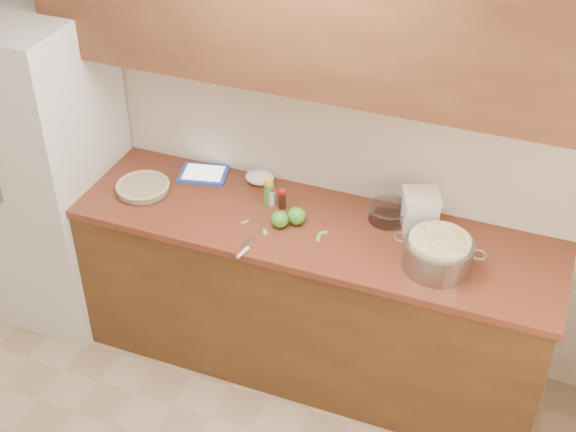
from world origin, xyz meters
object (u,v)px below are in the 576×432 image
at_px(colander, 438,253).
at_px(flour_canister, 420,212).
at_px(pie, 143,187).
at_px(tablet, 204,174).

distance_m(colander, flour_canister, 0.28).
height_order(colander, flour_canister, flour_canister).
relative_size(pie, colander, 0.68).
bearing_deg(flour_canister, pie, -172.23).
bearing_deg(tablet, pie, -144.75).
distance_m(pie, colander, 1.55).
bearing_deg(colander, pie, 178.22).
xyz_separation_m(colander, tablet, (-1.32, 0.30, -0.07)).
bearing_deg(pie, tablet, 47.89).
bearing_deg(flour_canister, tablet, 177.21).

